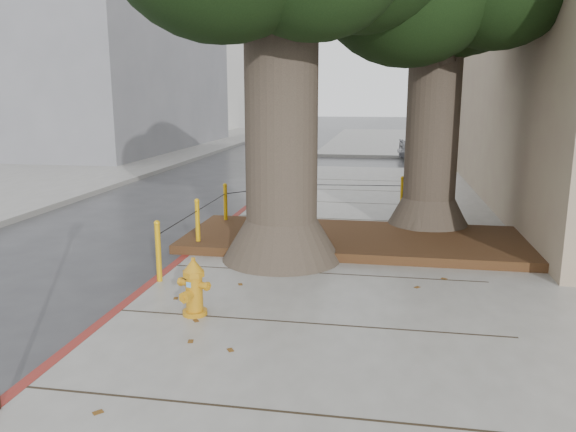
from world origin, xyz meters
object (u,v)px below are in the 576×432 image
at_px(fire_hydrant, 194,287).
at_px(car_red, 551,147).
at_px(car_dark, 89,144).
at_px(car_silver, 443,146).

bearing_deg(fire_hydrant, car_red, 81.80).
bearing_deg(car_red, car_dark, 88.92).
xyz_separation_m(fire_hydrant, car_red, (9.45, 19.72, 0.16)).
xyz_separation_m(fire_hydrant, car_silver, (4.83, 19.39, 0.15)).
bearing_deg(fire_hydrant, car_dark, 139.86).
height_order(fire_hydrant, car_red, car_red).
xyz_separation_m(car_silver, car_dark, (-16.38, -1.24, -0.06)).
height_order(fire_hydrant, car_dark, car_dark).
relative_size(fire_hydrant, car_silver, 0.19).
relative_size(car_silver, car_red, 0.94).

